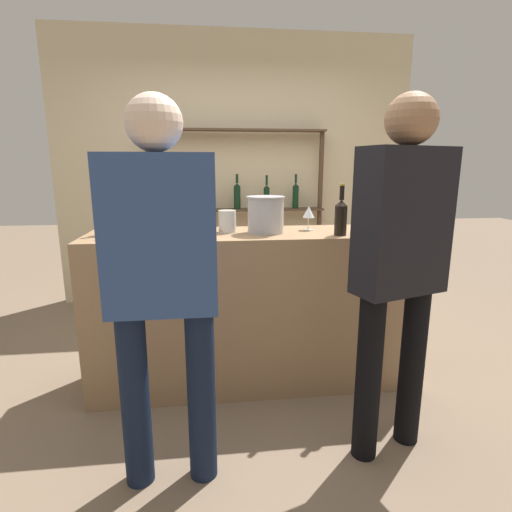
{
  "coord_description": "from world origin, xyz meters",
  "views": [
    {
      "loc": [
        -0.3,
        -2.53,
        1.46
      ],
      "look_at": [
        0.0,
        0.0,
        0.88
      ],
      "focal_mm": 28.0,
      "sensor_mm": 36.0,
      "label": 1
    }
  ],
  "objects_px": {
    "counter_bottle_5": "(114,212)",
    "wine_glass": "(309,213)",
    "counter_bottle_1": "(126,216)",
    "customer_right": "(400,254)",
    "counter_bottle_0": "(341,216)",
    "cork_jar": "(227,222)",
    "counter_bottle_3": "(372,213)",
    "customer_left": "(162,272)",
    "counter_bottle_4": "(387,213)",
    "counter_bottle_2": "(196,213)",
    "ice_bucket": "(266,215)"
  },
  "relations": [
    {
      "from": "counter_bottle_1",
      "to": "counter_bottle_2",
      "type": "distance_m",
      "value": 0.43
    },
    {
      "from": "counter_bottle_5",
      "to": "ice_bucket",
      "type": "xyz_separation_m",
      "value": [
        0.95,
        -0.07,
        -0.02
      ]
    },
    {
      "from": "counter_bottle_2",
      "to": "wine_glass",
      "type": "distance_m",
      "value": 0.74
    },
    {
      "from": "counter_bottle_5",
      "to": "customer_right",
      "type": "height_order",
      "value": "customer_right"
    },
    {
      "from": "counter_bottle_1",
      "to": "customer_right",
      "type": "height_order",
      "value": "customer_right"
    },
    {
      "from": "counter_bottle_5",
      "to": "wine_glass",
      "type": "height_order",
      "value": "counter_bottle_5"
    },
    {
      "from": "wine_glass",
      "to": "customer_right",
      "type": "height_order",
      "value": "customer_right"
    },
    {
      "from": "counter_bottle_1",
      "to": "counter_bottle_0",
      "type": "bearing_deg",
      "value": -6.11
    },
    {
      "from": "wine_glass",
      "to": "customer_left",
      "type": "height_order",
      "value": "customer_left"
    },
    {
      "from": "counter_bottle_0",
      "to": "counter_bottle_4",
      "type": "distance_m",
      "value": 0.29
    },
    {
      "from": "counter_bottle_1",
      "to": "ice_bucket",
      "type": "relative_size",
      "value": 1.3
    },
    {
      "from": "wine_glass",
      "to": "customer_left",
      "type": "distance_m",
      "value": 1.26
    },
    {
      "from": "counter_bottle_3",
      "to": "counter_bottle_4",
      "type": "height_order",
      "value": "counter_bottle_4"
    },
    {
      "from": "cork_jar",
      "to": "customer_left",
      "type": "relative_size",
      "value": 0.08
    },
    {
      "from": "counter_bottle_1",
      "to": "customer_right",
      "type": "bearing_deg",
      "value": -28.05
    },
    {
      "from": "counter_bottle_4",
      "to": "counter_bottle_1",
      "type": "bearing_deg",
      "value": 174.56
    },
    {
      "from": "wine_glass",
      "to": "ice_bucket",
      "type": "bearing_deg",
      "value": -166.2
    },
    {
      "from": "customer_left",
      "to": "counter_bottle_1",
      "type": "bearing_deg",
      "value": 19.61
    },
    {
      "from": "counter_bottle_0",
      "to": "cork_jar",
      "type": "xyz_separation_m",
      "value": [
        -0.69,
        0.19,
        -0.05
      ]
    },
    {
      "from": "counter_bottle_1",
      "to": "counter_bottle_4",
      "type": "bearing_deg",
      "value": -5.44
    },
    {
      "from": "counter_bottle_2",
      "to": "counter_bottle_5",
      "type": "xyz_separation_m",
      "value": [
        -0.51,
        -0.02,
        0.01
      ]
    },
    {
      "from": "cork_jar",
      "to": "counter_bottle_4",
      "type": "bearing_deg",
      "value": -11.86
    },
    {
      "from": "counter_bottle_3",
      "to": "cork_jar",
      "type": "relative_size",
      "value": 2.19
    },
    {
      "from": "counter_bottle_3",
      "to": "ice_bucket",
      "type": "bearing_deg",
      "value": 178.78
    },
    {
      "from": "counter_bottle_5",
      "to": "customer_left",
      "type": "distance_m",
      "value": 1.0
    },
    {
      "from": "counter_bottle_4",
      "to": "cork_jar",
      "type": "height_order",
      "value": "counter_bottle_4"
    },
    {
      "from": "counter_bottle_3",
      "to": "counter_bottle_5",
      "type": "bearing_deg",
      "value": 177.06
    },
    {
      "from": "counter_bottle_2",
      "to": "counter_bottle_3",
      "type": "xyz_separation_m",
      "value": [
        1.14,
        -0.11,
        -0.0
      ]
    },
    {
      "from": "wine_glass",
      "to": "counter_bottle_4",
      "type": "bearing_deg",
      "value": -28.23
    },
    {
      "from": "counter_bottle_2",
      "to": "customer_left",
      "type": "relative_size",
      "value": 0.19
    },
    {
      "from": "counter_bottle_3",
      "to": "counter_bottle_4",
      "type": "distance_m",
      "value": 0.15
    },
    {
      "from": "counter_bottle_2",
      "to": "counter_bottle_1",
      "type": "bearing_deg",
      "value": -166.47
    },
    {
      "from": "counter_bottle_4",
      "to": "wine_glass",
      "type": "bearing_deg",
      "value": 151.77
    },
    {
      "from": "counter_bottle_0",
      "to": "cork_jar",
      "type": "bearing_deg",
      "value": 164.33
    },
    {
      "from": "counter_bottle_2",
      "to": "wine_glass",
      "type": "xyz_separation_m",
      "value": [
        0.74,
        -0.02,
        -0.01
      ]
    },
    {
      "from": "counter_bottle_3",
      "to": "customer_left",
      "type": "distance_m",
      "value": 1.52
    },
    {
      "from": "wine_glass",
      "to": "counter_bottle_1",
      "type": "bearing_deg",
      "value": -175.99
    },
    {
      "from": "counter_bottle_0",
      "to": "wine_glass",
      "type": "relative_size",
      "value": 1.99
    },
    {
      "from": "customer_left",
      "to": "counter_bottle_4",
      "type": "bearing_deg",
      "value": -62.61
    },
    {
      "from": "counter_bottle_3",
      "to": "customer_left",
      "type": "xyz_separation_m",
      "value": [
        -1.26,
        -0.83,
        -0.14
      ]
    },
    {
      "from": "ice_bucket",
      "to": "counter_bottle_0",
      "type": "bearing_deg",
      "value": -18.43
    },
    {
      "from": "counter_bottle_0",
      "to": "ice_bucket",
      "type": "xyz_separation_m",
      "value": [
        -0.45,
        0.15,
        -0.0
      ]
    },
    {
      "from": "customer_left",
      "to": "customer_right",
      "type": "distance_m",
      "value": 1.11
    },
    {
      "from": "customer_right",
      "to": "cork_jar",
      "type": "bearing_deg",
      "value": 26.44
    },
    {
      "from": "counter_bottle_2",
      "to": "customer_right",
      "type": "height_order",
      "value": "customer_right"
    },
    {
      "from": "counter_bottle_3",
      "to": "ice_bucket",
      "type": "distance_m",
      "value": 0.7
    },
    {
      "from": "wine_glass",
      "to": "customer_right",
      "type": "xyz_separation_m",
      "value": [
        0.24,
        -0.83,
        -0.1
      ]
    },
    {
      "from": "customer_right",
      "to": "counter_bottle_4",
      "type": "bearing_deg",
      "value": -35.99
    },
    {
      "from": "counter_bottle_4",
      "to": "ice_bucket",
      "type": "bearing_deg",
      "value": 167.67
    },
    {
      "from": "customer_left",
      "to": "customer_right",
      "type": "bearing_deg",
      "value": -85.9
    }
  ]
}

